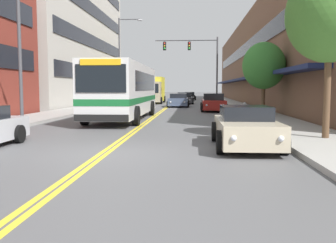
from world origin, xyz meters
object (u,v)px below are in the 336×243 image
car_champagne_parked_right_foreground (246,128)px  street_lamp_left_far (122,55)px  street_tree_right_near (330,15)px  car_beige_parked_left_mid (130,100)px  city_bus (125,89)px  car_slate_blue_moving_third (178,101)px  car_white_parked_left_near (117,102)px  street_tree_right_mid (264,66)px  street_lamp_left_near (25,6)px  car_black_moving_lead (190,96)px  car_dark_grey_moving_second (185,99)px  box_truck (154,90)px  car_red_parked_right_mid (213,103)px  fire_hydrant (245,108)px  traffic_signal_mast (197,57)px

car_champagne_parked_right_foreground → street_lamp_left_far: (-9.26, 27.84, 4.82)m
street_lamp_left_far → street_tree_right_near: 29.26m
car_beige_parked_left_mid → car_champagne_parked_right_foreground: car_beige_parked_left_mid is taller
city_bus → car_slate_blue_moving_third: 15.53m
car_beige_parked_left_mid → street_lamp_left_far: size_ratio=0.48×
car_white_parked_left_near → city_bus: bearing=-75.9°
car_champagne_parked_right_foreground → street_tree_right_mid: size_ratio=0.92×
street_lamp_left_near → street_tree_right_mid: 15.41m
car_champagne_parked_right_foreground → car_white_parked_left_near: bearing=111.7°
car_black_moving_lead → car_dark_grey_moving_second: car_dark_grey_moving_second is taller
street_lamp_left_near → car_dark_grey_moving_second: bearing=77.2°
car_slate_blue_moving_third → box_truck: (-3.48, 8.87, 1.03)m
car_beige_parked_left_mid → car_red_parked_right_mid: car_red_parked_right_mid is taller
city_bus → street_tree_right_near: (8.84, -9.36, 2.54)m
car_white_parked_left_near → car_black_moving_lead: bearing=75.9°
car_red_parked_right_mid → car_black_moving_lead: size_ratio=1.06×
fire_hydrant → car_slate_blue_moving_third: bearing=110.0°
car_beige_parked_left_mid → car_red_parked_right_mid: bearing=-50.1°
city_bus → car_red_parked_right_mid: (5.86, 8.20, -1.17)m
car_dark_grey_moving_second → fire_hydrant: 21.29m
car_slate_blue_moving_third → street_lamp_left_near: bearing=-105.9°
city_bus → car_dark_grey_moving_second: bearing=82.1°
traffic_signal_mast → street_lamp_left_near: 26.25m
street_lamp_left_near → street_tree_right_near: bearing=-15.3°
car_black_moving_lead → car_slate_blue_moving_third: 21.56m
street_lamp_left_near → street_tree_right_mid: (12.29, 9.04, -2.16)m
street_lamp_left_near → street_tree_right_mid: street_lamp_left_near is taller
street_lamp_left_near → street_tree_right_near: 12.71m
car_champagne_parked_right_foreground → traffic_signal_mast: traffic_signal_mast is taller
street_lamp_left_far → box_truck: bearing=69.4°
car_white_parked_left_near → street_lamp_left_near: bearing=-91.9°
car_white_parked_left_near → car_champagne_parked_right_foreground: bearing=-68.3°
city_bus → street_lamp_left_far: size_ratio=1.26×
car_red_parked_right_mid → car_beige_parked_left_mid: bearing=129.9°
car_dark_grey_moving_second → traffic_signal_mast: 6.18m
street_tree_right_mid → car_slate_blue_moving_third: bearing=117.0°
car_champagne_parked_right_foreground → street_lamp_left_near: bearing=153.4°
car_beige_parked_left_mid → traffic_signal_mast: size_ratio=0.60×
car_dark_grey_moving_second → street_tree_right_mid: bearing=-73.7°
car_beige_parked_left_mid → car_slate_blue_moving_third: bearing=-31.1°
car_dark_grey_moving_second → traffic_signal_mast: size_ratio=0.57×
city_bus → box_truck: city_bus is taller
car_beige_parked_left_mid → box_truck: 5.99m
car_slate_blue_moving_third → street_tree_right_mid: size_ratio=0.96×
traffic_signal_mast → fire_hydrant: traffic_signal_mast is taller
car_black_moving_lead → street_tree_right_mid: bearing=-81.1°
car_black_moving_lead → street_tree_right_mid: size_ratio=0.92×
car_red_parked_right_mid → fire_hydrant: size_ratio=5.67×
car_black_moving_lead → box_truck: size_ratio=0.63×
car_slate_blue_moving_third → car_beige_parked_left_mid: bearing=148.9°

